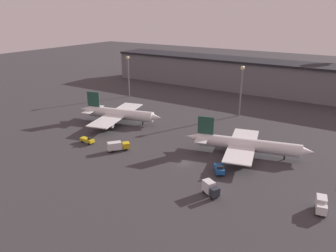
# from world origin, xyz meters

# --- Properties ---
(ground) EXTENTS (600.00, 600.00, 0.00)m
(ground) POSITION_xyz_m (0.00, 0.00, 0.00)
(ground) COLOR #383538
(terminal_building) EXTENTS (210.01, 22.17, 18.10)m
(terminal_building) POSITION_xyz_m (0.00, 105.52, 9.10)
(terminal_building) COLOR slate
(terminal_building) RESTS_ON ground
(airplane_0) EXTENTS (37.59, 36.16, 12.33)m
(airplane_0) POSITION_xyz_m (-43.13, 19.80, 3.64)
(airplane_0) COLOR white
(airplane_0) RESTS_ON ground
(airplane_1) EXTENTS (41.23, 31.34, 11.77)m
(airplane_1) POSITION_xyz_m (14.00, 16.82, 3.48)
(airplane_1) COLOR white
(airplane_1) RESTS_ON ground
(service_vehicle_0) EXTENTS (3.31, 5.73, 3.55)m
(service_vehicle_0) POSITION_xyz_m (40.50, -4.98, 1.95)
(service_vehicle_0) COLOR white
(service_vehicle_0) RESTS_ON ground
(service_vehicle_1) EXTENTS (5.53, 4.41, 3.71)m
(service_vehicle_1) POSITION_xyz_m (15.04, -12.43, 2.02)
(service_vehicle_1) COLOR #282D38
(service_vehicle_1) RESTS_ON ground
(service_vehicle_2) EXTENTS (5.82, 2.36, 2.56)m
(service_vehicle_2) POSITION_xyz_m (-37.52, -4.40, 1.20)
(service_vehicle_2) COLOR gold
(service_vehicle_2) RESTS_ON ground
(service_vehicle_3) EXTENTS (6.54, 7.30, 3.28)m
(service_vehicle_3) POSITION_xyz_m (-23.82, -3.70, 1.84)
(service_vehicle_3) COLOR gold
(service_vehicle_3) RESTS_ON ground
(service_vehicle_4) EXTENTS (4.87, 5.65, 2.94)m
(service_vehicle_4) POSITION_xyz_m (12.16, -0.20, 1.38)
(service_vehicle_4) COLOR #195199
(service_vehicle_4) RESTS_ON ground
(lamp_post_0) EXTENTS (1.80, 1.80, 22.21)m
(lamp_post_0) POSITION_xyz_m (-66.94, 56.11, 14.35)
(lamp_post_0) COLOR slate
(lamp_post_0) RESTS_ON ground
(lamp_post_1) EXTENTS (1.80, 1.80, 22.53)m
(lamp_post_1) POSITION_xyz_m (-3.20, 56.11, 14.53)
(lamp_post_1) COLOR slate
(lamp_post_1) RESTS_ON ground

